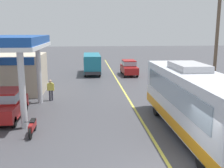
{
  "coord_description": "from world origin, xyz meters",
  "views": [
    {
      "loc": [
        -3.3,
        -9.14,
        5.53
      ],
      "look_at": [
        -1.5,
        10.0,
        1.6
      ],
      "focal_mm": 43.13,
      "sensor_mm": 36.0,
      "label": 1
    }
  ],
  "objects_px": {
    "motorcycle_parked_forecourt": "(32,126)",
    "car_trailing_behind_bus": "(129,67)",
    "car_at_pump": "(7,103)",
    "pedestrian_near_pump": "(51,89)",
    "minibus_opposing_lane": "(92,62)",
    "coach_bus_main": "(194,103)"
  },
  "relations": [
    {
      "from": "coach_bus_main",
      "to": "motorcycle_parked_forecourt",
      "type": "height_order",
      "value": "coach_bus_main"
    },
    {
      "from": "car_trailing_behind_bus",
      "to": "motorcycle_parked_forecourt",
      "type": "bearing_deg",
      "value": -113.73
    },
    {
      "from": "pedestrian_near_pump",
      "to": "car_trailing_behind_bus",
      "type": "xyz_separation_m",
      "value": [
        7.99,
        11.34,
        0.08
      ]
    },
    {
      "from": "coach_bus_main",
      "to": "motorcycle_parked_forecourt",
      "type": "bearing_deg",
      "value": 175.44
    },
    {
      "from": "car_at_pump",
      "to": "motorcycle_parked_forecourt",
      "type": "height_order",
      "value": "car_at_pump"
    },
    {
      "from": "motorcycle_parked_forecourt",
      "to": "pedestrian_near_pump",
      "type": "relative_size",
      "value": 1.08
    },
    {
      "from": "motorcycle_parked_forecourt",
      "to": "car_trailing_behind_bus",
      "type": "xyz_separation_m",
      "value": [
        8.07,
        18.37,
        0.57
      ]
    },
    {
      "from": "minibus_opposing_lane",
      "to": "motorcycle_parked_forecourt",
      "type": "relative_size",
      "value": 3.41
    },
    {
      "from": "pedestrian_near_pump",
      "to": "minibus_opposing_lane",
      "type": "bearing_deg",
      "value": 74.52
    },
    {
      "from": "car_at_pump",
      "to": "car_trailing_behind_bus",
      "type": "xyz_separation_m",
      "value": [
        10.1,
        15.58,
        0.0
      ]
    },
    {
      "from": "coach_bus_main",
      "to": "car_at_pump",
      "type": "height_order",
      "value": "coach_bus_main"
    },
    {
      "from": "car_trailing_behind_bus",
      "to": "pedestrian_near_pump",
      "type": "bearing_deg",
      "value": -125.16
    },
    {
      "from": "car_at_pump",
      "to": "pedestrian_near_pump",
      "type": "bearing_deg",
      "value": 63.5
    },
    {
      "from": "minibus_opposing_lane",
      "to": "car_at_pump",
      "type": "bearing_deg",
      "value": -108.4
    },
    {
      "from": "minibus_opposing_lane",
      "to": "car_trailing_behind_bus",
      "type": "bearing_deg",
      "value": -16.21
    },
    {
      "from": "coach_bus_main",
      "to": "pedestrian_near_pump",
      "type": "bearing_deg",
      "value": 137.69
    },
    {
      "from": "coach_bus_main",
      "to": "motorcycle_parked_forecourt",
      "type": "xyz_separation_m",
      "value": [
        -8.55,
        0.68,
        -1.28
      ]
    },
    {
      "from": "coach_bus_main",
      "to": "car_at_pump",
      "type": "relative_size",
      "value": 2.63
    },
    {
      "from": "car_at_pump",
      "to": "motorcycle_parked_forecourt",
      "type": "distance_m",
      "value": 3.5
    },
    {
      "from": "car_at_pump",
      "to": "pedestrian_near_pump",
      "type": "height_order",
      "value": "car_at_pump"
    },
    {
      "from": "motorcycle_parked_forecourt",
      "to": "car_trailing_behind_bus",
      "type": "height_order",
      "value": "car_trailing_behind_bus"
    },
    {
      "from": "motorcycle_parked_forecourt",
      "to": "car_trailing_behind_bus",
      "type": "bearing_deg",
      "value": 66.27
    }
  ]
}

